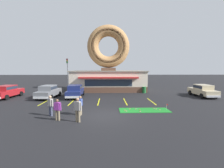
# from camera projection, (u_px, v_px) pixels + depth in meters

# --- Properties ---
(ground_plane) EXTENTS (160.00, 160.00, 0.00)m
(ground_plane) POSITION_uv_depth(u_px,v_px,m) (104.00, 115.00, 11.93)
(ground_plane) COLOR black
(donut_shop_building) EXTENTS (12.30, 6.75, 10.96)m
(donut_shop_building) POSITION_uv_depth(u_px,v_px,m) (108.00, 68.00, 25.43)
(donut_shop_building) COLOR brown
(donut_shop_building) RESTS_ON ground
(putting_mat) EXTENTS (4.43, 1.58, 0.03)m
(putting_mat) POSITION_uv_depth(u_px,v_px,m) (144.00, 110.00, 13.35)
(putting_mat) COLOR #197523
(putting_mat) RESTS_ON ground
(mini_donut_near_left) EXTENTS (0.13, 0.13, 0.04)m
(mini_donut_near_left) POSITION_uv_depth(u_px,v_px,m) (140.00, 110.00, 13.38)
(mini_donut_near_left) COLOR brown
(mini_donut_near_left) RESTS_ON putting_mat
(mini_donut_near_right) EXTENTS (0.13, 0.13, 0.04)m
(mini_donut_near_right) POSITION_uv_depth(u_px,v_px,m) (125.00, 110.00, 13.24)
(mini_donut_near_right) COLOR #D17F47
(mini_donut_near_right) RESTS_ON putting_mat
(mini_donut_mid_left) EXTENTS (0.13, 0.13, 0.04)m
(mini_donut_mid_left) POSITION_uv_depth(u_px,v_px,m) (160.00, 110.00, 13.39)
(mini_donut_mid_left) COLOR #D8667F
(mini_donut_mid_left) RESTS_ON putting_mat
(mini_donut_mid_centre) EXTENTS (0.13, 0.13, 0.04)m
(mini_donut_mid_centre) POSITION_uv_depth(u_px,v_px,m) (130.00, 109.00, 13.68)
(mini_donut_mid_centre) COLOR #D17F47
(mini_donut_mid_centre) RESTS_ON putting_mat
(mini_donut_mid_right) EXTENTS (0.13, 0.13, 0.04)m
(mini_donut_mid_right) POSITION_uv_depth(u_px,v_px,m) (156.00, 109.00, 13.65)
(mini_donut_mid_right) COLOR #D8667F
(mini_donut_mid_right) RESTS_ON putting_mat
(mini_donut_far_left) EXTENTS (0.13, 0.13, 0.04)m
(mini_donut_far_left) POSITION_uv_depth(u_px,v_px,m) (154.00, 108.00, 13.85)
(mini_donut_far_left) COLOR #D8667F
(mini_donut_far_left) RESTS_ON putting_mat
(mini_donut_far_centre) EXTENTS (0.13, 0.13, 0.04)m
(mini_donut_far_centre) POSITION_uv_depth(u_px,v_px,m) (136.00, 109.00, 13.65)
(mini_donut_far_centre) COLOR #D8667F
(mini_donut_far_centre) RESTS_ON putting_mat
(mini_donut_far_right) EXTENTS (0.13, 0.13, 0.04)m
(mini_donut_far_right) POSITION_uv_depth(u_px,v_px,m) (126.00, 111.00, 12.95)
(mini_donut_far_right) COLOR #D8667F
(mini_donut_far_right) RESTS_ON putting_mat
(mini_donut_extra) EXTENTS (0.13, 0.13, 0.04)m
(mini_donut_extra) POSITION_uv_depth(u_px,v_px,m) (140.00, 112.00, 12.82)
(mini_donut_extra) COLOR #D8667F
(mini_donut_extra) RESTS_ON putting_mat
(golf_ball) EXTENTS (0.04, 0.04, 0.04)m
(golf_ball) POSITION_uv_depth(u_px,v_px,m) (137.00, 109.00, 13.69)
(golf_ball) COLOR white
(golf_ball) RESTS_ON putting_mat
(putting_flag_pin) EXTENTS (0.13, 0.01, 0.55)m
(putting_flag_pin) POSITION_uv_depth(u_px,v_px,m) (167.00, 106.00, 13.27)
(putting_flag_pin) COLOR silver
(putting_flag_pin) RESTS_ON putting_mat
(car_red) EXTENTS (2.15, 4.64, 1.60)m
(car_red) POSITION_uv_depth(u_px,v_px,m) (7.00, 91.00, 18.96)
(car_red) COLOR maroon
(car_red) RESTS_ON ground
(car_navy) EXTENTS (2.17, 4.65, 1.60)m
(car_navy) POSITION_uv_depth(u_px,v_px,m) (75.00, 91.00, 19.41)
(car_navy) COLOR navy
(car_navy) RESTS_ON ground
(car_champagne) EXTENTS (2.02, 4.58, 1.60)m
(car_champagne) POSITION_uv_depth(u_px,v_px,m) (203.00, 90.00, 19.88)
(car_champagne) COLOR #BCAD89
(car_champagne) RESTS_ON ground
(car_grey) EXTENTS (2.11, 4.62, 1.60)m
(car_grey) POSITION_uv_depth(u_px,v_px,m) (49.00, 91.00, 19.03)
(car_grey) COLOR slate
(car_grey) RESTS_ON ground
(pedestrian_blue_sweater_man) EXTENTS (0.50, 0.42, 1.62)m
(pedestrian_blue_sweater_man) POSITION_uv_depth(u_px,v_px,m) (50.00, 105.00, 11.72)
(pedestrian_blue_sweater_man) COLOR #474C66
(pedestrian_blue_sweater_man) RESTS_ON ground
(pedestrian_hooded_kid) EXTENTS (0.56, 0.36, 1.72)m
(pedestrian_hooded_kid) POSITION_uv_depth(u_px,v_px,m) (78.00, 109.00, 10.35)
(pedestrian_hooded_kid) COLOR #7F7056
(pedestrian_hooded_kid) RESTS_ON ground
(pedestrian_leather_jacket_man) EXTENTS (0.29, 0.59, 1.54)m
(pedestrian_leather_jacket_man) POSITION_uv_depth(u_px,v_px,m) (80.00, 105.00, 11.93)
(pedestrian_leather_jacket_man) COLOR #7F7056
(pedestrian_leather_jacket_man) RESTS_ON ground
(pedestrian_clipboard_woman) EXTENTS (0.58, 0.32, 1.55)m
(pedestrian_clipboard_woman) POSITION_uv_depth(u_px,v_px,m) (57.00, 109.00, 10.70)
(pedestrian_clipboard_woman) COLOR #7F7056
(pedestrian_clipboard_woman) RESTS_ON ground
(trash_bin) EXTENTS (0.57, 0.57, 0.97)m
(trash_bin) POSITION_uv_depth(u_px,v_px,m) (144.00, 90.00, 22.88)
(trash_bin) COLOR #1E662D
(trash_bin) RESTS_ON ground
(traffic_light_pole) EXTENTS (0.28, 0.47, 5.80)m
(traffic_light_pole) POSITION_uv_depth(u_px,v_px,m) (67.00, 69.00, 30.06)
(traffic_light_pole) COLOR #595B60
(traffic_light_pole) RESTS_ON ground
(parking_stripe_far_left) EXTENTS (0.12, 3.60, 0.01)m
(parking_stripe_far_left) POSITION_uv_depth(u_px,v_px,m) (45.00, 102.00, 16.73)
(parking_stripe_far_left) COLOR yellow
(parking_stripe_far_left) RESTS_ON ground
(parking_stripe_left) EXTENTS (0.12, 3.60, 0.01)m
(parking_stripe_left) POSITION_uv_depth(u_px,v_px,m) (72.00, 102.00, 16.81)
(parking_stripe_left) COLOR yellow
(parking_stripe_left) RESTS_ON ground
(parking_stripe_mid_left) EXTENTS (0.12, 3.60, 0.01)m
(parking_stripe_mid_left) POSITION_uv_depth(u_px,v_px,m) (99.00, 102.00, 16.89)
(parking_stripe_mid_left) COLOR yellow
(parking_stripe_mid_left) RESTS_ON ground
(parking_stripe_centre) EXTENTS (0.12, 3.60, 0.01)m
(parking_stripe_centre) POSITION_uv_depth(u_px,v_px,m) (125.00, 101.00, 16.97)
(parking_stripe_centre) COLOR yellow
(parking_stripe_centre) RESTS_ON ground
(parking_stripe_mid_right) EXTENTS (0.12, 3.60, 0.01)m
(parking_stripe_mid_right) POSITION_uv_depth(u_px,v_px,m) (151.00, 101.00, 17.04)
(parking_stripe_mid_right) COLOR yellow
(parking_stripe_mid_right) RESTS_ON ground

